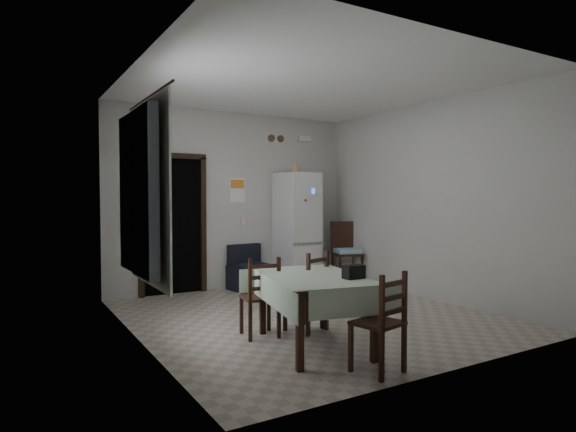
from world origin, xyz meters
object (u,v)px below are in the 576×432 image
(dining_chair_far_right, at_px, (306,291))
(dining_chair_near_head, at_px, (378,322))
(navy_seat, at_px, (250,267))
(dining_chair_far_left, at_px, (260,296))
(fridge, at_px, (297,229))
(dining_table, at_px, (313,311))
(corner_chair, at_px, (347,252))

(dining_chair_far_right, relative_size, dining_chair_near_head, 1.03)
(navy_seat, height_order, dining_chair_far_left, dining_chair_far_left)
(dining_chair_far_left, height_order, dining_chair_far_right, dining_chair_far_right)
(navy_seat, distance_m, dining_chair_far_left, 2.63)
(fridge, distance_m, navy_seat, 1.08)
(fridge, bearing_deg, dining_chair_far_left, -133.95)
(dining_chair_far_right, bearing_deg, dining_chair_near_head, 64.67)
(fridge, bearing_deg, dining_chair_near_head, -116.99)
(fridge, height_order, dining_chair_near_head, fridge)
(fridge, distance_m, dining_table, 3.50)
(corner_chair, bearing_deg, navy_seat, -173.26)
(dining_chair_near_head, bearing_deg, dining_chair_far_left, -88.13)
(corner_chair, bearing_deg, fridge, 175.99)
(dining_chair_far_right, bearing_deg, dining_table, 45.98)
(corner_chair, height_order, dining_chair_far_right, corner_chair)
(navy_seat, xyz_separation_m, dining_table, (-0.77, -3.01, -0.00))
(fridge, xyz_separation_m, dining_chair_near_head, (-1.59, -3.88, -0.52))
(dining_table, distance_m, dining_chair_far_left, 0.68)
(dining_table, distance_m, dining_chair_near_head, 0.87)
(dining_table, bearing_deg, fridge, 73.01)
(corner_chair, xyz_separation_m, dining_table, (-2.51, -2.69, -0.17))
(fridge, relative_size, corner_chair, 1.79)
(corner_chair, relative_size, dining_chair_far_left, 1.23)
(fridge, distance_m, corner_chair, 0.99)
(fridge, xyz_separation_m, dining_table, (-1.68, -3.01, -0.60))
(dining_table, bearing_deg, dining_chair_far_right, 76.31)
(navy_seat, bearing_deg, corner_chair, -17.62)
(dining_table, bearing_deg, corner_chair, 59.13)
(fridge, xyz_separation_m, corner_chair, (0.83, -0.32, -0.42))
(dining_table, xyz_separation_m, dining_chair_near_head, (0.08, -0.86, 0.08))
(navy_seat, relative_size, dining_table, 0.52)
(corner_chair, relative_size, dining_chair_far_right, 1.19)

